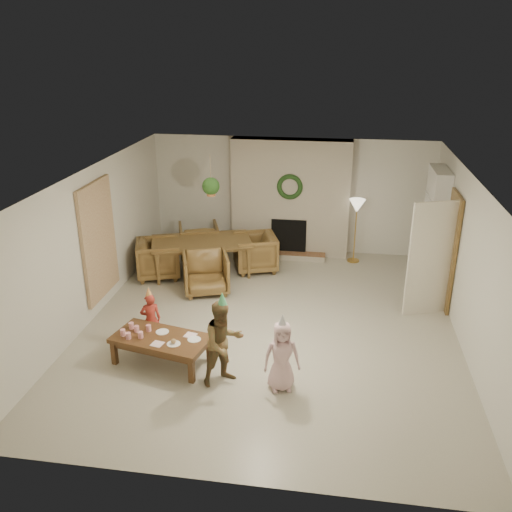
% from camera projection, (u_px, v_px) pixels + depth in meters
% --- Properties ---
extents(floor, '(7.00, 7.00, 0.00)m').
position_uv_depth(floor, '(270.00, 324.00, 9.01)').
color(floor, '#B7B29E').
rests_on(floor, ground).
extents(ceiling, '(7.00, 7.00, 0.00)m').
position_uv_depth(ceiling, '(272.00, 177.00, 8.07)').
color(ceiling, white).
rests_on(ceiling, wall_back).
extents(wall_back, '(7.00, 0.00, 7.00)m').
position_uv_depth(wall_back, '(291.00, 195.00, 11.74)').
color(wall_back, silver).
rests_on(wall_back, floor).
extents(wall_front, '(7.00, 0.00, 7.00)m').
position_uv_depth(wall_front, '(226.00, 385.00, 5.33)').
color(wall_front, silver).
rests_on(wall_front, floor).
extents(wall_left, '(0.00, 7.00, 7.00)m').
position_uv_depth(wall_left, '(91.00, 244.00, 8.96)').
color(wall_left, silver).
rests_on(wall_left, floor).
extents(wall_right, '(0.00, 7.00, 7.00)m').
position_uv_depth(wall_right, '(469.00, 266.00, 8.11)').
color(wall_right, silver).
rests_on(wall_right, floor).
extents(fireplace_mass, '(2.50, 0.40, 2.50)m').
position_uv_depth(fireplace_mass, '(290.00, 198.00, 11.56)').
color(fireplace_mass, maroon).
rests_on(fireplace_mass, floor).
extents(fireplace_hearth, '(1.60, 0.30, 0.12)m').
position_uv_depth(fireplace_hearth, '(288.00, 256.00, 11.69)').
color(fireplace_hearth, brown).
rests_on(fireplace_hearth, floor).
extents(fireplace_firebox, '(0.75, 0.12, 0.75)m').
position_uv_depth(fireplace_firebox, '(289.00, 236.00, 11.70)').
color(fireplace_firebox, black).
rests_on(fireplace_firebox, floor).
extents(fireplace_wreath, '(0.54, 0.10, 0.54)m').
position_uv_depth(fireplace_wreath, '(290.00, 187.00, 11.24)').
color(fireplace_wreath, '#183915').
rests_on(fireplace_wreath, fireplace_mass).
extents(floor_lamp_base, '(0.25, 0.25, 0.03)m').
position_uv_depth(floor_lamp_base, '(353.00, 260.00, 11.55)').
color(floor_lamp_base, gold).
rests_on(floor_lamp_base, floor).
extents(floor_lamp_post, '(0.03, 0.03, 1.23)m').
position_uv_depth(floor_lamp_post, '(355.00, 233.00, 11.32)').
color(floor_lamp_post, gold).
rests_on(floor_lamp_post, floor).
extents(floor_lamp_shade, '(0.33, 0.33, 0.27)m').
position_uv_depth(floor_lamp_shade, '(357.00, 206.00, 11.10)').
color(floor_lamp_shade, beige).
rests_on(floor_lamp_shade, floor_lamp_post).
extents(bookshelf_carcass, '(0.30, 1.00, 2.20)m').
position_uv_depth(bookshelf_carcass, '(434.00, 226.00, 10.30)').
color(bookshelf_carcass, white).
rests_on(bookshelf_carcass, floor).
extents(bookshelf_shelf_a, '(0.30, 0.92, 0.03)m').
position_uv_depth(bookshelf_shelf_a, '(429.00, 258.00, 10.55)').
color(bookshelf_shelf_a, white).
rests_on(bookshelf_shelf_a, bookshelf_carcass).
extents(bookshelf_shelf_b, '(0.30, 0.92, 0.03)m').
position_uv_depth(bookshelf_shelf_b, '(431.00, 238.00, 10.40)').
color(bookshelf_shelf_b, white).
rests_on(bookshelf_shelf_b, bookshelf_carcass).
extents(bookshelf_shelf_c, '(0.30, 0.92, 0.03)m').
position_uv_depth(bookshelf_shelf_c, '(434.00, 218.00, 10.25)').
color(bookshelf_shelf_c, white).
rests_on(bookshelf_shelf_c, bookshelf_carcass).
extents(bookshelf_shelf_d, '(0.30, 0.92, 0.03)m').
position_uv_depth(bookshelf_shelf_d, '(437.00, 198.00, 10.10)').
color(bookshelf_shelf_d, white).
rests_on(bookshelf_shelf_d, bookshelf_carcass).
extents(books_row_lower, '(0.20, 0.40, 0.24)m').
position_uv_depth(books_row_lower, '(430.00, 254.00, 10.36)').
color(books_row_lower, '#AB1F32').
rests_on(books_row_lower, bookshelf_shelf_a).
extents(books_row_mid, '(0.20, 0.44, 0.24)m').
position_uv_depth(books_row_mid, '(431.00, 230.00, 10.39)').
color(books_row_mid, '#255F89').
rests_on(books_row_mid, bookshelf_shelf_b).
extents(books_row_upper, '(0.20, 0.36, 0.22)m').
position_uv_depth(books_row_upper, '(434.00, 213.00, 10.11)').
color(books_row_upper, '#A69B23').
rests_on(books_row_upper, bookshelf_shelf_c).
extents(door_frame, '(0.05, 0.86, 2.04)m').
position_uv_depth(door_frame, '(450.00, 251.00, 9.31)').
color(door_frame, brown).
rests_on(door_frame, floor).
extents(door_leaf, '(0.77, 0.32, 2.00)m').
position_uv_depth(door_leaf, '(430.00, 259.00, 9.02)').
color(door_leaf, beige).
rests_on(door_leaf, floor).
extents(curtain_panel, '(0.06, 1.20, 2.00)m').
position_uv_depth(curtain_panel, '(99.00, 240.00, 9.14)').
color(curtain_panel, beige).
rests_on(curtain_panel, wall_left).
extents(dining_table, '(2.20, 1.65, 0.69)m').
position_uv_depth(dining_table, '(202.00, 257.00, 10.83)').
color(dining_table, brown).
rests_on(dining_table, floor).
extents(dining_chair_near, '(1.03, 1.05, 0.76)m').
position_uv_depth(dining_chair_near, '(206.00, 273.00, 10.04)').
color(dining_chair_near, brown).
rests_on(dining_chair_near, floor).
extents(dining_chair_far, '(1.03, 1.05, 0.76)m').
position_uv_depth(dining_chair_far, '(199.00, 241.00, 11.60)').
color(dining_chair_far, brown).
rests_on(dining_chair_far, floor).
extents(dining_chair_left, '(1.05, 1.03, 0.76)m').
position_uv_depth(dining_chair_left, '(159.00, 259.00, 10.68)').
color(dining_chair_left, brown).
rests_on(dining_chair_left, floor).
extents(dining_chair_right, '(1.05, 1.03, 0.76)m').
position_uv_depth(dining_chair_right, '(255.00, 252.00, 10.99)').
color(dining_chair_right, brown).
rests_on(dining_chair_right, floor).
extents(hanging_plant_cord, '(0.01, 0.01, 0.70)m').
position_uv_depth(hanging_plant_cord, '(210.00, 174.00, 9.76)').
color(hanging_plant_cord, tan).
rests_on(hanging_plant_cord, ceiling).
extents(hanging_plant_pot, '(0.16, 0.16, 0.12)m').
position_uv_depth(hanging_plant_pot, '(211.00, 193.00, 9.89)').
color(hanging_plant_pot, '#AD6738').
rests_on(hanging_plant_pot, hanging_plant_cord).
extents(hanging_plant_foliage, '(0.32, 0.32, 0.32)m').
position_uv_depth(hanging_plant_foliage, '(211.00, 186.00, 9.84)').
color(hanging_plant_foliage, '#1E4416').
rests_on(hanging_plant_foliage, hanging_plant_pot).
extents(coffee_table_top, '(1.51, 0.98, 0.06)m').
position_uv_depth(coffee_table_top, '(161.00, 339.00, 7.81)').
color(coffee_table_top, brown).
rests_on(coffee_table_top, floor).
extents(coffee_table_apron, '(1.38, 0.85, 0.09)m').
position_uv_depth(coffee_table_apron, '(162.00, 343.00, 7.84)').
color(coffee_table_apron, brown).
rests_on(coffee_table_apron, floor).
extents(coffee_leg_fl, '(0.09, 0.09, 0.36)m').
position_uv_depth(coffee_leg_fl, '(114.00, 353.00, 7.86)').
color(coffee_leg_fl, brown).
rests_on(coffee_leg_fl, floor).
extents(coffee_leg_fr, '(0.09, 0.09, 0.36)m').
position_uv_depth(coffee_leg_fr, '(192.00, 371.00, 7.43)').
color(coffee_leg_fr, brown).
rests_on(coffee_leg_fr, floor).
extents(coffee_leg_bl, '(0.09, 0.09, 0.36)m').
position_uv_depth(coffee_leg_bl, '(136.00, 334.00, 8.35)').
color(coffee_leg_bl, brown).
rests_on(coffee_leg_bl, floor).
extents(coffee_leg_br, '(0.09, 0.09, 0.36)m').
position_uv_depth(coffee_leg_br, '(210.00, 350.00, 7.92)').
color(coffee_leg_br, brown).
rests_on(coffee_leg_br, floor).
extents(cup_a, '(0.09, 0.09, 0.10)m').
position_uv_depth(cup_a, '(123.00, 332.00, 7.82)').
color(cup_a, white).
rests_on(cup_a, coffee_table_top).
extents(cup_b, '(0.09, 0.09, 0.10)m').
position_uv_depth(cup_b, '(131.00, 326.00, 8.01)').
color(cup_b, white).
rests_on(cup_b, coffee_table_top).
extents(cup_c, '(0.09, 0.09, 0.10)m').
position_uv_depth(cup_c, '(128.00, 336.00, 7.73)').
color(cup_c, white).
rests_on(cup_c, coffee_table_top).
extents(cup_d, '(0.09, 0.09, 0.10)m').
position_uv_depth(cup_d, '(137.00, 329.00, 7.92)').
color(cup_d, white).
rests_on(cup_d, coffee_table_top).
extents(cup_e, '(0.09, 0.09, 0.10)m').
position_uv_depth(cup_e, '(141.00, 335.00, 7.75)').
color(cup_e, white).
rests_on(cup_e, coffee_table_top).
extents(cup_f, '(0.09, 0.09, 0.10)m').
position_uv_depth(cup_f, '(149.00, 328.00, 7.94)').
color(cup_f, white).
rests_on(cup_f, coffee_table_top).
extents(plate_a, '(0.23, 0.23, 0.01)m').
position_uv_depth(plate_a, '(162.00, 332.00, 7.92)').
color(plate_a, white).
rests_on(plate_a, coffee_table_top).
extents(plate_b, '(0.23, 0.23, 0.01)m').
position_uv_depth(plate_b, '(174.00, 344.00, 7.61)').
color(plate_b, white).
rests_on(plate_b, coffee_table_top).
extents(plate_c, '(0.23, 0.23, 0.01)m').
position_uv_depth(plate_c, '(194.00, 339.00, 7.72)').
color(plate_c, white).
rests_on(plate_c, coffee_table_top).
extents(food_scoop, '(0.09, 0.09, 0.07)m').
position_uv_depth(food_scoop, '(173.00, 341.00, 7.60)').
color(food_scoop, tan).
rests_on(food_scoop, plate_b).
extents(napkin_left, '(0.19, 0.19, 0.01)m').
position_uv_depth(napkin_left, '(157.00, 344.00, 7.61)').
color(napkin_left, '#FFBBC6').
rests_on(napkin_left, coffee_table_top).
extents(napkin_right, '(0.19, 0.19, 0.01)m').
position_uv_depth(napkin_right, '(190.00, 335.00, 7.84)').
color(napkin_right, '#FFBBC6').
rests_on(napkin_right, coffee_table_top).
extents(child_red, '(0.37, 0.32, 0.86)m').
position_uv_depth(child_red, '(151.00, 319.00, 8.28)').
color(child_red, '#9E2C21').
rests_on(child_red, floor).
extents(party_hat_red, '(0.13, 0.13, 0.16)m').
position_uv_depth(party_hat_red, '(149.00, 292.00, 8.10)').
color(party_hat_red, gold).
rests_on(party_hat_red, child_red).
extents(child_plaid, '(0.76, 0.74, 1.23)m').
position_uv_depth(child_plaid, '(223.00, 343.00, 7.29)').
color(child_plaid, brown).
rests_on(child_plaid, floor).
extents(party_hat_plaid, '(0.18, 0.18, 0.20)m').
position_uv_depth(party_hat_plaid, '(222.00, 299.00, 7.04)').
color(party_hat_plaid, '#4AAC6C').
rests_on(party_hat_plaid, child_plaid).
extents(child_pink, '(0.55, 0.43, 1.00)m').
position_uv_depth(child_pink, '(282.00, 356.00, 7.19)').
color(child_pink, beige).
rests_on(child_pink, floor).
extents(party_hat_pink, '(0.14, 0.14, 0.18)m').
position_uv_depth(party_hat_pink, '(282.00, 320.00, 6.99)').
color(party_hat_pink, silver).
rests_on(party_hat_pink, child_pink).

